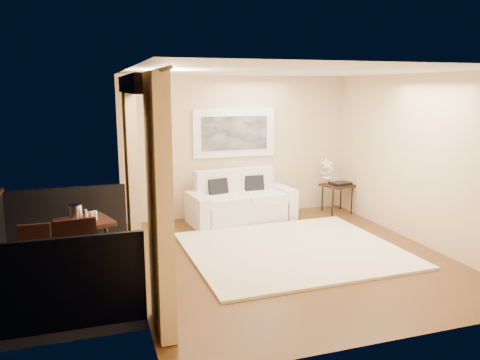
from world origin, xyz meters
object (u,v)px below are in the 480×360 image
bistro_table (85,226)px  sofa (240,203)px  orchid (327,171)px  side_table (337,187)px  balcony_chair_far (37,251)px  ice_bucket (75,212)px  balcony_chair_near (78,260)px

bistro_table → sofa: bearing=34.5°
sofa → orchid: size_ratio=4.05×
side_table → balcony_chair_far: size_ratio=0.78×
side_table → balcony_chair_far: (-5.37, -2.07, -0.03)m
side_table → ice_bucket: ice_bucket is taller
orchid → balcony_chair_far: orchid is taller
orchid → bistro_table: 5.02m
orchid → balcony_chair_far: size_ratio=0.59×
bistro_table → ice_bucket: (-0.11, 0.08, 0.18)m
sofa → balcony_chair_far: sofa is taller
side_table → orchid: 0.38m
side_table → balcony_chair_far: bearing=-158.9°
sofa → bistro_table: 3.38m
bistro_table → balcony_chair_far: 0.66m
orchid → balcony_chair_near: orchid is taller
sofa → bistro_table: (-2.77, -1.91, 0.34)m
side_table → orchid: bearing=139.9°
orchid → balcony_chair_near: bearing=-147.2°
bistro_table → side_table: bearing=20.8°
balcony_chair_near → ice_bucket: 1.18m
side_table → balcony_chair_near: balcony_chair_near is taller
sofa → orchid: 1.92m
side_table → bistro_table: bistro_table is taller
bistro_table → balcony_chair_far: balcony_chair_far is taller
balcony_chair_far → balcony_chair_near: bearing=122.7°
balcony_chair_far → sofa: bearing=-146.0°
balcony_chair_far → ice_bucket: ice_bucket is taller
sofa → bistro_table: sofa is taller
orchid → balcony_chair_far: (-5.20, -2.21, -0.34)m
sofa → balcony_chair_near: (-2.85, -2.98, 0.28)m
side_table → bistro_table: size_ratio=0.82×
bistro_table → orchid: bearing=22.9°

